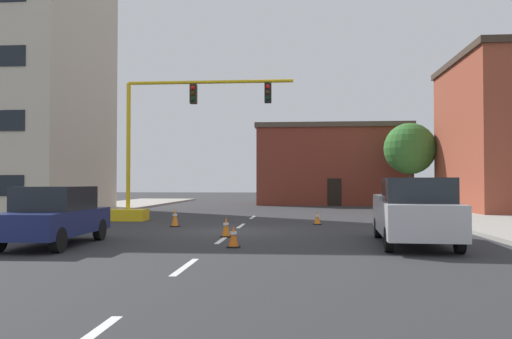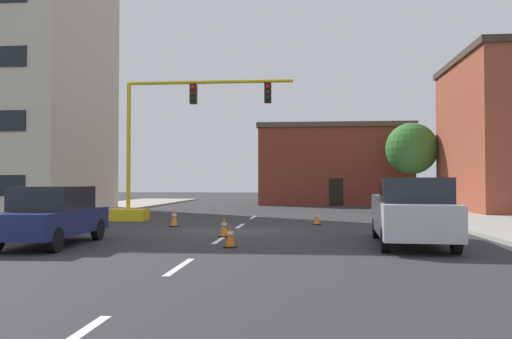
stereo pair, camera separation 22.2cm
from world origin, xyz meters
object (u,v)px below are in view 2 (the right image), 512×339
(pickup_truck_silver, at_px, (411,212))
(traffic_cone_roadside_d, at_px, (230,236))
(sedan_navy_near_left, at_px, (52,215))
(traffic_signal_gantry, at_px, (151,175))
(tree_right_far, at_px, (412,149))
(traffic_cone_roadside_b, at_px, (317,218))
(traffic_cone_roadside_a, at_px, (224,227))
(traffic_cone_roadside_c, at_px, (174,218))

(pickup_truck_silver, distance_m, traffic_cone_roadside_d, 5.41)
(sedan_navy_near_left, relative_size, traffic_cone_roadside_d, 7.08)
(traffic_signal_gantry, relative_size, tree_right_far, 1.44)
(traffic_cone_roadside_b, height_order, traffic_cone_roadside_d, traffic_cone_roadside_d)
(traffic_cone_roadside_a, bearing_deg, sedan_navy_near_left, -148.99)
(traffic_signal_gantry, bearing_deg, tree_right_far, 42.94)
(traffic_signal_gantry, relative_size, traffic_cone_roadside_a, 13.09)
(traffic_signal_gantry, distance_m, tree_right_far, 21.05)
(traffic_signal_gantry, xyz_separation_m, traffic_cone_roadside_a, (4.73, -7.32, -1.90))
(traffic_cone_roadside_a, distance_m, traffic_cone_roadside_c, 4.86)
(pickup_truck_silver, distance_m, traffic_cone_roadside_b, 7.94)
(sedan_navy_near_left, height_order, traffic_cone_roadside_a, sedan_navy_near_left)
(traffic_signal_gantry, distance_m, sedan_navy_near_left, 10.24)
(traffic_signal_gantry, height_order, traffic_cone_roadside_b, traffic_signal_gantry)
(pickup_truck_silver, height_order, traffic_cone_roadside_c, pickup_truck_silver)
(traffic_signal_gantry, relative_size, sedan_navy_near_left, 1.98)
(sedan_navy_near_left, xyz_separation_m, traffic_cone_roadside_b, (8.00, 8.47, -0.59))
(tree_right_far, height_order, traffic_cone_roadside_c, tree_right_far)
(tree_right_far, distance_m, traffic_cone_roadside_a, 24.38)
(pickup_truck_silver, relative_size, traffic_cone_roadside_d, 8.61)
(traffic_cone_roadside_c, bearing_deg, pickup_truck_silver, -34.08)
(tree_right_far, xyz_separation_m, pickup_truck_silver, (-4.71, -23.42, -3.37))
(tree_right_far, bearing_deg, traffic_cone_roadside_d, -112.22)
(sedan_navy_near_left, bearing_deg, pickup_truck_silver, 5.42)
(traffic_cone_roadside_a, bearing_deg, traffic_cone_roadside_d, -77.78)
(traffic_signal_gantry, relative_size, traffic_cone_roadside_b, 14.96)
(traffic_cone_roadside_a, xyz_separation_m, traffic_cone_roadside_b, (3.28, 5.64, -0.04))
(traffic_signal_gantry, relative_size, traffic_cone_roadside_d, 14.01)
(traffic_cone_roadside_b, bearing_deg, traffic_cone_roadside_d, -107.44)
(sedan_navy_near_left, relative_size, traffic_cone_roadside_c, 5.86)
(traffic_cone_roadside_a, distance_m, traffic_cone_roadside_d, 2.91)
(pickup_truck_silver, distance_m, traffic_cone_roadside_c, 10.43)
(sedan_navy_near_left, distance_m, traffic_cone_roadside_d, 5.36)
(traffic_cone_roadside_a, relative_size, traffic_cone_roadside_b, 1.14)
(sedan_navy_near_left, bearing_deg, traffic_signal_gantry, 90.11)
(traffic_signal_gantry, xyz_separation_m, traffic_cone_roadside_d, (5.35, -10.17, -1.92))
(tree_right_far, height_order, traffic_cone_roadside_d, tree_right_far)
(traffic_cone_roadside_b, bearing_deg, tree_right_far, 65.36)
(tree_right_far, relative_size, traffic_cone_roadside_b, 10.43)
(traffic_cone_roadside_a, relative_size, traffic_cone_roadside_d, 1.07)
(pickup_truck_silver, height_order, traffic_cone_roadside_a, pickup_truck_silver)
(traffic_cone_roadside_d, bearing_deg, pickup_truck_silver, 10.94)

